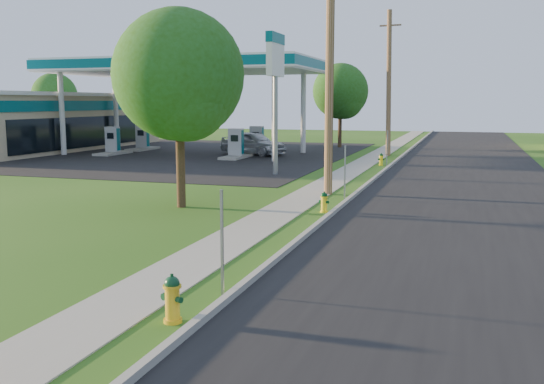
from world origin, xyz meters
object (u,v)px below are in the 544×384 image
object	(u,v)px
utility_pole_far	(389,83)
tree_back	(55,97)
car_silver	(253,143)
fuel_pump_ne	(236,147)
fuel_pump_sw	(143,141)
tree_lot	(342,93)
fuel_pump_nw	(113,144)
price_pylon	(275,63)
tree_verge	(180,80)
hydrant_far	(381,159)
hydrant_near	(172,299)
hydrant_mid	(324,202)
fuel_pump_se	(257,143)
utility_pole_mid	(330,65)

from	to	relation	value
utility_pole_far	tree_back	bearing A→B (deg)	168.93
car_silver	fuel_pump_ne	bearing A→B (deg)	-162.49
fuel_pump_sw	tree_lot	bearing A→B (deg)	28.00
fuel_pump_nw	price_pylon	distance (m)	16.57
tree_verge	tree_lot	world-z (taller)	tree_verge
tree_lot	hydrant_far	distance (m)	14.16
utility_pole_far	tree_verge	bearing A→B (deg)	-100.27
tree_back	hydrant_near	size ratio (longest dim) A/B	7.52
tree_verge	hydrant_mid	bearing A→B (deg)	6.92
fuel_pump_ne	fuel_pump_se	world-z (taller)	same
fuel_pump_nw	hydrant_mid	size ratio (longest dim) A/B	4.62
price_pylon	tree_back	bearing A→B (deg)	145.44
fuel_pump_sw	fuel_pump_se	xyz separation A→B (m)	(9.00, 0.00, 0.00)
hydrant_far	tree_lot	bearing A→B (deg)	111.08
tree_lot	hydrant_far	size ratio (longest dim) A/B	9.22
tree_lot	fuel_pump_sw	bearing A→B (deg)	-152.00
hydrant_far	tree_back	bearing A→B (deg)	158.14
utility_pole_far	hydrant_near	world-z (taller)	utility_pole_far
fuel_pump_sw	hydrant_far	bearing A→B (deg)	-16.73
fuel_pump_nw	car_silver	world-z (taller)	fuel_pump_nw
utility_pole_far	fuel_pump_ne	size ratio (longest dim) A/B	2.97
fuel_pump_nw	hydrant_far	world-z (taller)	fuel_pump_nw
tree_lot	hydrant_near	size ratio (longest dim) A/B	7.99
utility_pole_far	tree_lot	size ratio (longest dim) A/B	1.45
tree_lot	hydrant_mid	world-z (taller)	tree_lot
utility_pole_mid	fuel_pump_se	distance (m)	19.65
utility_pole_mid	hydrant_mid	xyz separation A→B (m)	(0.73, -3.86, -4.61)
hydrant_near	hydrant_far	xyz separation A→B (m)	(-0.12, 25.85, -0.05)
fuel_pump_ne	hydrant_near	world-z (taller)	fuel_pump_ne
fuel_pump_nw	tree_lot	size ratio (longest dim) A/B	0.49
price_pylon	tree_back	world-z (taller)	price_pylon
tree_lot	tree_back	size ratio (longest dim) A/B	1.06
tree_verge	hydrant_near	size ratio (longest dim) A/B	8.13
fuel_pump_nw	hydrant_far	distance (m)	18.47
fuel_pump_sw	price_pylon	xyz separation A→B (m)	(14.00, -11.50, 4.71)
utility_pole_mid	fuel_pump_se	xyz separation A→B (m)	(-8.90, 17.00, -4.23)
fuel_pump_se	price_pylon	bearing A→B (deg)	-66.50
price_pylon	hydrant_far	bearing A→B (deg)	53.59
fuel_pump_nw	hydrant_far	xyz separation A→B (m)	(18.40, -1.53, -0.37)
hydrant_near	fuel_pump_sw	bearing A→B (deg)	120.55
tree_verge	hydrant_far	xyz separation A→B (m)	(4.57, 15.91, -3.95)
hydrant_near	tree_back	bearing A→B (deg)	129.28
fuel_pump_ne	hydrant_near	size ratio (longest dim) A/B	3.90
fuel_pump_ne	tree_back	bearing A→B (deg)	153.27
price_pylon	hydrant_near	world-z (taller)	price_pylon
fuel_pump_sw	price_pylon	bearing A→B (deg)	-39.40
hydrant_near	price_pylon	bearing A→B (deg)	102.81
fuel_pump_sw	fuel_pump_se	bearing A→B (deg)	0.00
fuel_pump_sw	car_silver	world-z (taller)	fuel_pump_sw
fuel_pump_ne	hydrant_near	distance (m)	28.99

